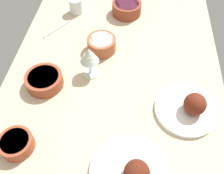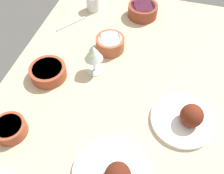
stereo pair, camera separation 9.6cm
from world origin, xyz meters
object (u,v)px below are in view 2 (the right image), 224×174
object	(u,v)px
plate_far_side	(113,173)
bowl_cream	(110,43)
wine_glass	(93,54)
bowl_onions	(143,10)
fork_loose	(71,24)
plate_center_main	(186,118)
bowl_sauce	(48,72)
bowl_soup	(10,128)
water_tumbler	(93,3)

from	to	relation	value
plate_far_side	bowl_cream	xyz separation A→B (cm)	(-54.95, -16.48, 1.45)
bowl_cream	wine_glass	size ratio (longest dim) A/B	0.91
plate_far_side	bowl_onions	distance (cm)	83.65
bowl_onions	fork_loose	distance (cm)	37.07
plate_far_side	wine_glass	bearing A→B (deg)	-154.64
plate_center_main	bowl_sauce	world-z (taller)	plate_center_main
bowl_soup	bowl_sauce	bearing A→B (deg)	176.18
wine_glass	bowl_cream	bearing A→B (deg)	169.48
water_tumbler	bowl_cream	bearing A→B (deg)	32.47
plate_far_side	bowl_sauce	world-z (taller)	plate_far_side
plate_far_side	fork_loose	xyz separation A→B (cm)	(-66.64, -40.21, -1.57)
plate_far_side	water_tumbler	distance (cm)	88.22
bowl_onions	water_tumbler	size ratio (longest dim) A/B	1.96
bowl_sauce	wine_glass	size ratio (longest dim) A/B	1.06
plate_far_side	bowl_sauce	bearing A→B (deg)	-131.57
plate_far_side	plate_center_main	bearing A→B (deg)	142.00
bowl_onions	water_tumbler	xyz separation A→B (cm)	(1.71, -26.21, 0.43)
plate_far_side	water_tumbler	xyz separation A→B (cm)	(-81.61, -33.45, 1.86)
plate_far_side	bowl_onions	world-z (taller)	plate_far_side
bowl_onions	wine_glass	size ratio (longest dim) A/B	1.07
bowl_onions	wine_glass	world-z (taller)	wine_glass
plate_center_main	wine_glass	size ratio (longest dim) A/B	1.63
plate_center_main	wine_glass	world-z (taller)	wine_glass
plate_center_main	bowl_onions	bearing A→B (deg)	-154.82
plate_center_main	bowl_cream	xyz separation A→B (cm)	(-29.44, -36.42, 0.76)
bowl_sauce	bowl_soup	size ratio (longest dim) A/B	1.30
bowl_sauce	bowl_soup	bearing A→B (deg)	-3.82
plate_far_side	water_tumbler	size ratio (longest dim) A/B	3.16
bowl_cream	wine_glass	distance (cm)	16.12
bowl_cream	fork_loose	size ratio (longest dim) A/B	0.76
plate_center_main	water_tumbler	world-z (taller)	plate_center_main
bowl_sauce	fork_loose	xyz separation A→B (cm)	(-34.21, -3.65, -2.39)
bowl_onions	bowl_soup	distance (cm)	84.26
plate_far_side	bowl_sauce	distance (cm)	48.87
bowl_onions	wine_glass	xyz separation A→B (cm)	(42.87, -11.93, 6.53)
bowl_sauce	bowl_onions	size ratio (longest dim) A/B	0.99
water_tumbler	fork_loose	world-z (taller)	water_tumbler
bowl_onions	bowl_soup	world-z (taller)	bowl_onions
plate_far_side	bowl_cream	world-z (taller)	plate_far_side
plate_center_main	bowl_sauce	bearing A→B (deg)	-96.98
plate_center_main	bowl_onions	xyz separation A→B (cm)	(-57.81, -27.18, 0.74)
bowl_onions	wine_glass	distance (cm)	44.98
plate_far_side	bowl_cream	bearing A→B (deg)	-163.30
plate_far_side	bowl_soup	size ratio (longest dim) A/B	2.12
plate_center_main	water_tumbler	bearing A→B (deg)	-136.42
bowl_sauce	plate_center_main	bearing A→B (deg)	83.02
bowl_sauce	bowl_onions	distance (cm)	58.74
plate_center_main	wine_glass	xyz separation A→B (cm)	(-14.94, -39.11, 7.27)
wine_glass	water_tumbler	bearing A→B (deg)	-160.88
wine_glass	fork_loose	bearing A→B (deg)	-141.23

